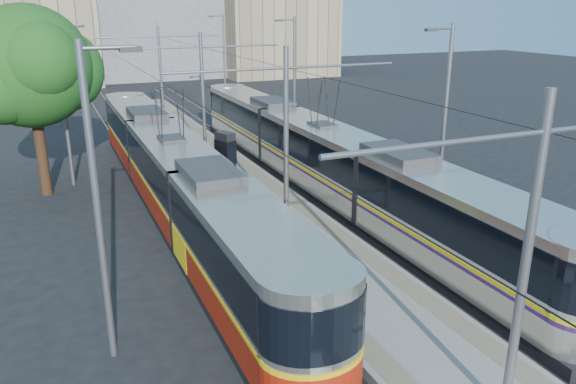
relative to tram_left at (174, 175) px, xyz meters
name	(u,v)px	position (x,y,z in m)	size (l,w,h in m)	color
ground	(398,330)	(3.60, -11.92, -1.71)	(160.00, 160.00, 0.00)	black
platform	(221,171)	(3.60, 5.08, -1.56)	(4.00, 50.00, 0.30)	gray
tactile_strip_left	(195,171)	(2.15, 5.08, -1.40)	(0.70, 50.00, 0.01)	gray
tactile_strip_right	(246,165)	(5.05, 5.08, -1.40)	(0.70, 50.00, 0.01)	gray
rails	(221,173)	(3.60, 5.08, -1.69)	(8.71, 70.00, 0.03)	gray
tram_left	(174,175)	(0.00, 0.00, 0.00)	(2.43, 29.33, 5.50)	black
tram_right	(322,155)	(7.20, 0.07, 0.15)	(2.43, 31.66, 5.50)	black
catenary	(235,98)	(3.60, 2.24, 2.82)	(9.20, 70.00, 7.00)	slate
street_lamps	(198,87)	(3.60, 9.08, 2.47)	(15.18, 38.22, 8.00)	slate
shelter	(226,153)	(3.46, 3.63, -0.21)	(0.98, 1.19, 2.28)	black
tree	(38,68)	(-4.82, 5.20, 4.27)	(6.08, 5.62, 8.83)	#382314
building_left	(17,19)	(-6.40, 48.08, 5.58)	(16.32, 12.24, 14.55)	#9C8C6A
building_centre	(155,8)	(9.60, 52.08, 6.62)	(18.36, 14.28, 16.63)	gray
building_right	(275,23)	(23.60, 46.08, 4.82)	(14.28, 10.20, 13.04)	#9C8C6A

